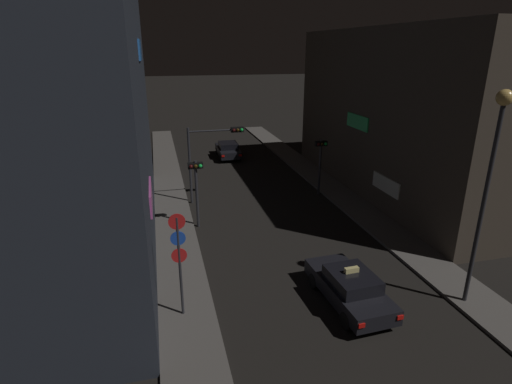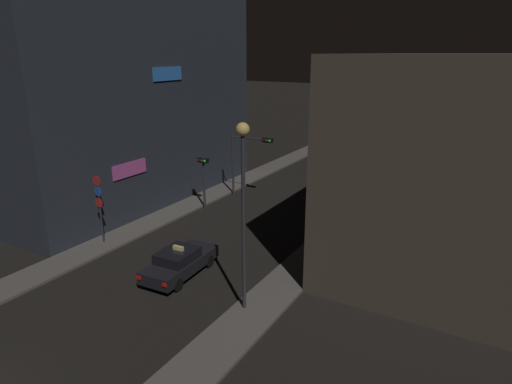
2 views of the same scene
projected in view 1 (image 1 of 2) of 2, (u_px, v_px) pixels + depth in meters
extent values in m
cube|color=#5B5651|center=(172.00, 206.00, 25.57)|extent=(2.10, 49.40, 0.14)
cube|color=#5B5651|center=(337.00, 192.00, 28.09)|extent=(2.10, 49.40, 0.14)
cube|color=#D859B2|center=(151.00, 196.00, 16.84)|extent=(0.08, 2.80, 0.90)
cube|color=#337FE5|center=(140.00, 50.00, 18.70)|extent=(0.08, 2.80, 0.90)
cube|color=#473D33|center=(428.00, 112.00, 27.51)|extent=(10.36, 20.42, 10.68)
cube|color=white|center=(386.00, 185.00, 23.74)|extent=(0.08, 2.80, 0.90)
cube|color=#26CC66|center=(357.00, 122.00, 26.47)|extent=(0.08, 2.80, 0.90)
cube|color=black|center=(348.00, 289.00, 15.82)|extent=(2.04, 4.49, 0.60)
cube|color=black|center=(352.00, 279.00, 15.46)|extent=(1.69, 2.07, 0.50)
cube|color=red|center=(362.00, 326.00, 13.58)|extent=(0.24, 0.07, 0.16)
cube|color=red|center=(400.00, 317.00, 14.00)|extent=(0.24, 0.07, 0.16)
cylinder|color=black|center=(314.00, 281.00, 16.93)|extent=(0.26, 0.65, 0.64)
cylinder|color=black|center=(349.00, 275.00, 17.37)|extent=(0.26, 0.65, 0.64)
cylinder|color=black|center=(347.00, 320.00, 14.47)|extent=(0.26, 0.65, 0.64)
cylinder|color=black|center=(386.00, 312.00, 14.91)|extent=(0.26, 0.65, 0.64)
cube|color=#F4E08C|center=(352.00, 270.00, 15.43)|extent=(0.57, 0.21, 0.20)
cube|color=black|center=(228.00, 151.00, 37.00)|extent=(1.91, 4.44, 0.60)
cube|color=black|center=(228.00, 145.00, 36.63)|extent=(1.63, 2.02, 0.50)
cube|color=red|center=(223.00, 156.00, 34.77)|extent=(0.24, 0.07, 0.16)
cube|color=red|center=(240.00, 155.00, 35.08)|extent=(0.24, 0.07, 0.16)
cylinder|color=black|center=(217.00, 151.00, 38.19)|extent=(0.24, 0.65, 0.64)
cylinder|color=black|center=(234.00, 150.00, 38.52)|extent=(0.24, 0.65, 0.64)
cylinder|color=black|center=(221.00, 158.00, 35.69)|extent=(0.24, 0.65, 0.64)
cylinder|color=black|center=(239.00, 157.00, 36.01)|extent=(0.24, 0.65, 0.64)
cylinder|color=#2D2D33|center=(190.00, 167.00, 25.49)|extent=(0.16, 0.16, 4.89)
cylinder|color=#2D2D33|center=(213.00, 131.00, 25.10)|extent=(3.05, 0.10, 0.10)
cube|color=black|center=(237.00, 130.00, 25.44)|extent=(0.80, 0.28, 0.32)
sphere|color=#3F0C0C|center=(234.00, 130.00, 25.23)|extent=(0.20, 0.20, 0.20)
sphere|color=#3F2D0C|center=(238.00, 130.00, 25.28)|extent=(0.20, 0.20, 0.20)
sphere|color=#19E54C|center=(242.00, 130.00, 25.34)|extent=(0.20, 0.20, 0.20)
cylinder|color=#2D2D33|center=(197.00, 195.00, 22.20)|extent=(0.16, 0.16, 3.81)
cube|color=black|center=(195.00, 165.00, 21.65)|extent=(0.80, 0.28, 0.32)
sphere|color=#3F0C0C|center=(191.00, 167.00, 21.43)|extent=(0.20, 0.20, 0.20)
sphere|color=#3F2D0C|center=(196.00, 166.00, 21.49)|extent=(0.20, 0.20, 0.20)
sphere|color=#19E54C|center=(200.00, 166.00, 21.54)|extent=(0.20, 0.20, 0.20)
cylinder|color=#2D2D33|center=(320.00, 167.00, 27.26)|extent=(0.16, 0.16, 3.78)
cube|color=black|center=(321.00, 143.00, 26.71)|extent=(0.80, 0.28, 0.32)
sphere|color=#3F0C0C|center=(319.00, 144.00, 26.50)|extent=(0.20, 0.20, 0.20)
sphere|color=#3F2D0C|center=(322.00, 144.00, 26.55)|extent=(0.20, 0.20, 0.20)
sphere|color=#19E54C|center=(326.00, 144.00, 26.61)|extent=(0.20, 0.20, 0.20)
cylinder|color=#2D2D33|center=(180.00, 267.00, 14.52)|extent=(0.10, 0.10, 3.88)
cylinder|color=red|center=(177.00, 222.00, 13.90)|extent=(0.58, 0.03, 0.58)
cylinder|color=blue|center=(178.00, 238.00, 14.11)|extent=(0.53, 0.03, 0.53)
cylinder|color=red|center=(179.00, 256.00, 14.34)|extent=(0.55, 0.03, 0.55)
cylinder|color=#2D2D33|center=(482.00, 211.00, 14.71)|extent=(0.16, 0.16, 7.52)
sphere|color=#F9C666|center=(505.00, 97.00, 13.36)|extent=(0.54, 0.54, 0.54)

